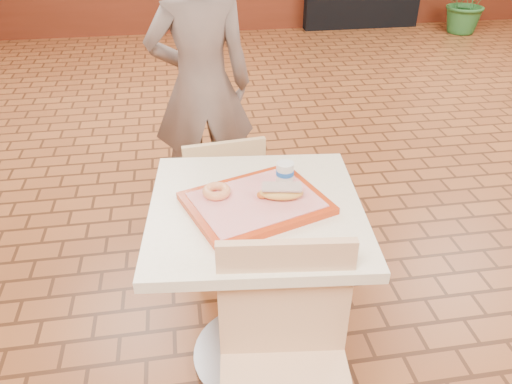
{
  "coord_description": "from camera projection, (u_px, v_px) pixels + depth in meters",
  "views": [
    {
      "loc": [
        -1.38,
        -1.99,
        1.8
      ],
      "look_at": [
        -1.15,
        -0.53,
        0.86
      ],
      "focal_mm": 35.0,
      "sensor_mm": 36.0,
      "label": 1
    }
  ],
  "objects": [
    {
      "name": "potted_plant",
      "position": [
        467.0,
        1.0,
        6.59
      ],
      "size": [
        0.89,
        0.83,
        0.82
      ],
      "primitive_type": "imported",
      "rotation": [
        0.0,
        0.0,
        0.31
      ],
      "color": "#29662B",
      "rests_on": "ground"
    },
    {
      "name": "wainscot_band",
      "position": [
        461.0,
        178.0,
        2.54
      ],
      "size": [
        8.0,
        10.0,
        1.0
      ],
      "color": "#572010",
      "rests_on": "ground"
    },
    {
      "name": "ring_donut",
      "position": [
        217.0,
        191.0,
        1.78
      ],
      "size": [
        0.12,
        0.12,
        0.03
      ],
      "primitive_type": "torus",
      "rotation": [
        0.0,
        0.0,
        0.14
      ],
      "color": "#E88A54",
      "rests_on": "serving_tray"
    },
    {
      "name": "customer",
      "position": [
        201.0,
        87.0,
        2.79
      ],
      "size": [
        0.6,
        0.41,
        1.61
      ],
      "primitive_type": "imported",
      "rotation": [
        0.0,
        0.0,
        3.18
      ],
      "color": "#6F5D56",
      "rests_on": "ground"
    },
    {
      "name": "chair_main_back",
      "position": [
        222.0,
        199.0,
        2.46
      ],
      "size": [
        0.41,
        0.41,
        0.81
      ],
      "rotation": [
        0.0,
        0.0,
        3.25
      ],
      "color": "#DEBB85",
      "rests_on": "ground"
    },
    {
      "name": "paper_cup",
      "position": [
        285.0,
        173.0,
        1.84
      ],
      "size": [
        0.07,
        0.07,
        0.08
      ],
      "rotation": [
        0.0,
        0.0,
        0.2
      ],
      "color": "silver",
      "rests_on": "serving_tray"
    },
    {
      "name": "serving_tray",
      "position": [
        256.0,
        203.0,
        1.78
      ],
      "size": [
        0.47,
        0.36,
        0.03
      ],
      "rotation": [
        0.0,
        0.0,
        0.33
      ],
      "color": "#AE2F0D",
      "rests_on": "main_table"
    },
    {
      "name": "long_john_donut",
      "position": [
        280.0,
        192.0,
        1.76
      ],
      "size": [
        0.17,
        0.1,
        0.05
      ],
      "rotation": [
        0.0,
        0.0,
        -0.17
      ],
      "color": "gold",
      "rests_on": "serving_tray"
    },
    {
      "name": "main_table",
      "position": [
        256.0,
        262.0,
        1.92
      ],
      "size": [
        0.76,
        0.76,
        0.8
      ],
      "rotation": [
        0.0,
        0.0,
        -0.1
      ],
      "color": "#EFE2C1",
      "rests_on": "ground"
    },
    {
      "name": "chair_main_front",
      "position": [
        286.0,
        365.0,
        1.56
      ],
      "size": [
        0.46,
        0.46,
        0.91
      ],
      "rotation": [
        0.0,
        0.0,
        -0.12
      ],
      "color": "#E5B689",
      "rests_on": "ground"
    }
  ]
}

